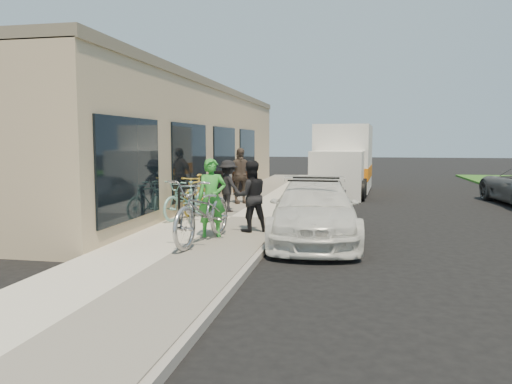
{
  "coord_description": "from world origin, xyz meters",
  "views": [
    {
      "loc": [
        1.27,
        -10.03,
        2.19
      ],
      "look_at": [
        -0.89,
        0.92,
        1.05
      ],
      "focal_mm": 35.0,
      "sensor_mm": 36.0,
      "label": 1
    }
  ],
  "objects_px": {
    "sandwich_board": "(241,183)",
    "sedan_white": "(314,211)",
    "cruiser_bike_a": "(191,201)",
    "sedan_silver": "(327,194)",
    "bystander_a": "(228,186)",
    "moving_truck": "(343,163)",
    "woman_rider": "(212,198)",
    "bike_rack": "(186,201)",
    "tandem_bike": "(204,211)",
    "cruiser_bike_b": "(188,199)",
    "cruiser_bike_c": "(196,194)",
    "bystander_b": "(240,176)",
    "man_standing": "(251,196)"
  },
  "relations": [
    {
      "from": "bike_rack",
      "to": "cruiser_bike_a",
      "type": "height_order",
      "value": "cruiser_bike_a"
    },
    {
      "from": "sandwich_board",
      "to": "sedan_white",
      "type": "bearing_deg",
      "value": -61.93
    },
    {
      "from": "cruiser_bike_a",
      "to": "cruiser_bike_b",
      "type": "distance_m",
      "value": 0.27
    },
    {
      "from": "tandem_bike",
      "to": "bystander_b",
      "type": "height_order",
      "value": "bystander_b"
    },
    {
      "from": "tandem_bike",
      "to": "moving_truck",
      "type": "bearing_deg",
      "value": 85.45
    },
    {
      "from": "sedan_silver",
      "to": "woman_rider",
      "type": "height_order",
      "value": "woman_rider"
    },
    {
      "from": "sandwich_board",
      "to": "sedan_silver",
      "type": "distance_m",
      "value": 4.09
    },
    {
      "from": "woman_rider",
      "to": "cruiser_bike_b",
      "type": "distance_m",
      "value": 2.66
    },
    {
      "from": "sedan_white",
      "to": "tandem_bike",
      "type": "height_order",
      "value": "tandem_bike"
    },
    {
      "from": "moving_truck",
      "to": "woman_rider",
      "type": "relative_size",
      "value": 3.56
    },
    {
      "from": "sedan_silver",
      "to": "man_standing",
      "type": "bearing_deg",
      "value": -106.08
    },
    {
      "from": "cruiser_bike_a",
      "to": "woman_rider",
      "type": "bearing_deg",
      "value": -78.56
    },
    {
      "from": "cruiser_bike_c",
      "to": "cruiser_bike_b",
      "type": "bearing_deg",
      "value": -84.3
    },
    {
      "from": "sedan_white",
      "to": "cruiser_bike_a",
      "type": "height_order",
      "value": "sedan_white"
    },
    {
      "from": "bike_rack",
      "to": "woman_rider",
      "type": "relative_size",
      "value": 0.53
    },
    {
      "from": "sandwich_board",
      "to": "sedan_silver",
      "type": "bearing_deg",
      "value": -30.41
    },
    {
      "from": "woman_rider",
      "to": "cruiser_bike_a",
      "type": "distance_m",
      "value": 2.39
    },
    {
      "from": "bike_rack",
      "to": "moving_truck",
      "type": "distance_m",
      "value": 10.2
    },
    {
      "from": "man_standing",
      "to": "cruiser_bike_c",
      "type": "xyz_separation_m",
      "value": [
        -2.06,
        2.32,
        -0.25
      ]
    },
    {
      "from": "sedan_silver",
      "to": "cruiser_bike_b",
      "type": "xyz_separation_m",
      "value": [
        -3.46,
        -3.61,
        0.16
      ]
    },
    {
      "from": "sedan_silver",
      "to": "bystander_b",
      "type": "bearing_deg",
      "value": -177.41
    },
    {
      "from": "woman_rider",
      "to": "cruiser_bike_c",
      "type": "relative_size",
      "value": 0.9
    },
    {
      "from": "bike_rack",
      "to": "sedan_white",
      "type": "relative_size",
      "value": 0.19
    },
    {
      "from": "bike_rack",
      "to": "sandwich_board",
      "type": "distance_m",
      "value": 6.49
    },
    {
      "from": "moving_truck",
      "to": "man_standing",
      "type": "distance_m",
      "value": 10.6
    },
    {
      "from": "moving_truck",
      "to": "tandem_bike",
      "type": "relative_size",
      "value": 2.4
    },
    {
      "from": "sedan_white",
      "to": "tandem_bike",
      "type": "relative_size",
      "value": 1.9
    },
    {
      "from": "moving_truck",
      "to": "tandem_bike",
      "type": "bearing_deg",
      "value": -97.76
    },
    {
      "from": "cruiser_bike_b",
      "to": "bystander_b",
      "type": "relative_size",
      "value": 1.07
    },
    {
      "from": "moving_truck",
      "to": "cruiser_bike_c",
      "type": "height_order",
      "value": "moving_truck"
    },
    {
      "from": "sedan_silver",
      "to": "bystander_a",
      "type": "height_order",
      "value": "bystander_a"
    },
    {
      "from": "woman_rider",
      "to": "cruiser_bike_a",
      "type": "bearing_deg",
      "value": 99.02
    },
    {
      "from": "sedan_silver",
      "to": "cruiser_bike_c",
      "type": "xyz_separation_m",
      "value": [
        -3.51,
        -2.81,
        0.21
      ]
    },
    {
      "from": "moving_truck",
      "to": "cruiser_bike_b",
      "type": "relative_size",
      "value": 3.06
    },
    {
      "from": "cruiser_bike_a",
      "to": "cruiser_bike_b",
      "type": "relative_size",
      "value": 0.85
    },
    {
      "from": "sandwich_board",
      "to": "tandem_bike",
      "type": "bearing_deg",
      "value": -78.1
    },
    {
      "from": "tandem_bike",
      "to": "bystander_a",
      "type": "distance_m",
      "value": 4.49
    },
    {
      "from": "woman_rider",
      "to": "bike_rack",
      "type": "bearing_deg",
      "value": 103.94
    },
    {
      "from": "bystander_b",
      "to": "sandwich_board",
      "type": "bearing_deg",
      "value": 71.38
    },
    {
      "from": "tandem_bike",
      "to": "bystander_a",
      "type": "height_order",
      "value": "bystander_a"
    },
    {
      "from": "tandem_bike",
      "to": "cruiser_bike_a",
      "type": "height_order",
      "value": "tandem_bike"
    },
    {
      "from": "sedan_silver",
      "to": "sandwich_board",
      "type": "bearing_deg",
      "value": 145.61
    },
    {
      "from": "tandem_bike",
      "to": "cruiser_bike_b",
      "type": "relative_size",
      "value": 1.28
    },
    {
      "from": "moving_truck",
      "to": "cruiser_bike_a",
      "type": "relative_size",
      "value": 3.61
    },
    {
      "from": "bike_rack",
      "to": "moving_truck",
      "type": "height_order",
      "value": "moving_truck"
    },
    {
      "from": "bike_rack",
      "to": "sedan_white",
      "type": "bearing_deg",
      "value": -16.3
    },
    {
      "from": "sandwich_board",
      "to": "cruiser_bike_a",
      "type": "xyz_separation_m",
      "value": [
        0.08,
        -6.12,
        0.04
      ]
    },
    {
      "from": "tandem_bike",
      "to": "cruiser_bike_c",
      "type": "bearing_deg",
      "value": 117.6
    },
    {
      "from": "bike_rack",
      "to": "tandem_bike",
      "type": "relative_size",
      "value": 0.36
    },
    {
      "from": "sedan_white",
      "to": "man_standing",
      "type": "bearing_deg",
      "value": 174.5
    }
  ]
}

